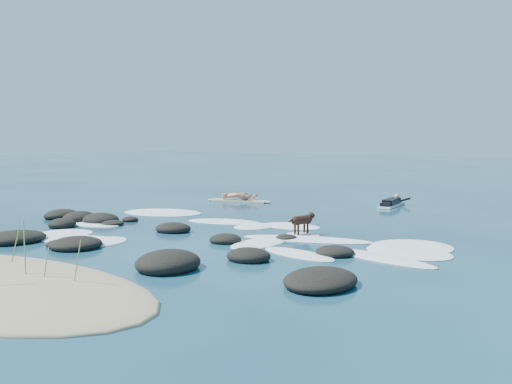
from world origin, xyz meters
The scene contains 7 objects.
ground centered at (0.00, 0.00, 0.00)m, with size 160.00×160.00×0.00m, color #0A2642.
dune_grass centered at (-0.03, -7.79, 0.62)m, with size 3.75×1.69×1.24m.
reef_rocks centered at (-1.08, -3.08, 0.11)m, with size 14.17×6.25×0.58m.
breaking_foam centered at (0.77, -0.11, 0.01)m, with size 14.26×8.56×0.12m.
standing_surfer_rig centered at (-4.52, 7.28, 0.73)m, with size 3.25×1.13×1.86m.
paddling_surfer_rig centered at (2.14, 9.61, 0.16)m, with size 1.23×2.74×0.47m.
dog centered at (2.51, 0.78, 0.48)m, with size 0.51×1.12×0.73m.
Camera 1 is at (10.99, -14.65, 3.05)m, focal length 40.00 mm.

